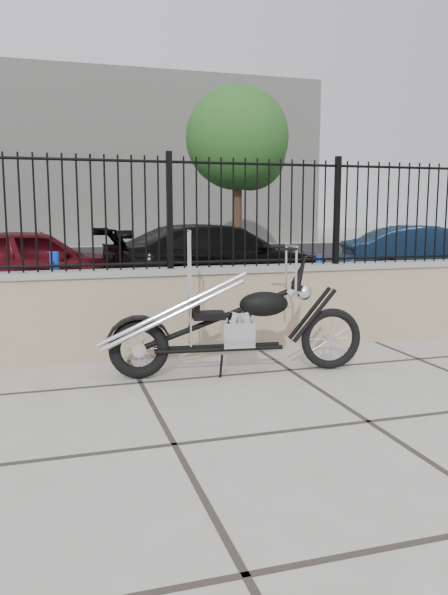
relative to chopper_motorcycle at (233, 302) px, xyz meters
name	(u,v)px	position (x,y,z in m)	size (l,w,h in m)	color
ground_plane	(368,422)	(0.59, -1.54, -0.72)	(90.00, 90.00, 0.00)	#99968E
parking_lot	(134,268)	(0.59, 10.96, -0.72)	(30.00, 30.00, 0.00)	black
retaining_wall	(256,307)	(0.59, 0.96, -0.24)	(14.00, 0.36, 0.96)	gray
iron_fence	(257,213)	(0.59, 0.96, 0.84)	(14.00, 0.08, 1.20)	black
background_building	(92,162)	(0.59, 24.96, 3.28)	(22.00, 6.00, 8.00)	beige
chopper_motorcycle	(233,302)	(0.00, 0.00, 0.00)	(2.38, 0.42, 1.43)	black
car_red	(32,263)	(-1.99, 5.82, -0.06)	(1.54, 3.84, 1.31)	#480A11
car_black	(221,259)	(1.50, 5.46, -0.05)	(1.87, 4.60, 1.33)	black
car_blue	(431,255)	(6.38, 5.63, -0.08)	(1.34, 3.84, 1.26)	#0E1D34
bollard_a	(56,290)	(-1.61, 2.91, -0.20)	(0.12, 0.12, 1.03)	#0C2EB7
bollard_b	(319,285)	(2.22, 2.67, -0.25)	(0.11, 0.11, 0.93)	#0B3AA8
tree_right	(237,133)	(4.82, 14.60, 3.56)	(3.62, 3.62, 6.10)	#382619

